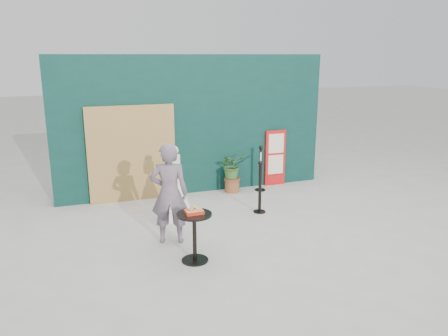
{
  "coord_description": "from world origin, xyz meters",
  "views": [
    {
      "loc": [
        -2.57,
        -6.0,
        2.98
      ],
      "look_at": [
        0.0,
        1.2,
        1.0
      ],
      "focal_mm": 35.0,
      "sensor_mm": 36.0,
      "label": 1
    }
  ],
  "objects": [
    {
      "name": "ground",
      "position": [
        0.0,
        0.0,
        0.0
      ],
      "size": [
        60.0,
        60.0,
        0.0
      ],
      "primitive_type": "plane",
      "color": "#ADAAA5",
      "rests_on": "ground"
    },
    {
      "name": "back_wall",
      "position": [
        0.0,
        3.15,
        1.5
      ],
      "size": [
        6.0,
        0.3,
        3.0
      ],
      "primitive_type": "cube",
      "color": "#0A2D28",
      "rests_on": "ground"
    },
    {
      "name": "bamboo_fence",
      "position": [
        -1.4,
        2.94,
        1.0
      ],
      "size": [
        1.8,
        0.08,
        2.0
      ],
      "primitive_type": "cube",
      "color": "tan",
      "rests_on": "ground"
    },
    {
      "name": "woman",
      "position": [
        -1.16,
        0.58,
        0.83
      ],
      "size": [
        0.7,
        0.56,
        1.66
      ],
      "primitive_type": "imported",
      "rotation": [
        0.0,
        0.0,
        2.83
      ],
      "color": "slate",
      "rests_on": "ground"
    },
    {
      "name": "menu_board",
      "position": [
        1.9,
        2.95,
        0.65
      ],
      "size": [
        0.5,
        0.07,
        1.3
      ],
      "color": "red",
      "rests_on": "ground"
    },
    {
      "name": "statue",
      "position": [
        -0.83,
        1.57,
        0.57
      ],
      "size": [
        0.55,
        0.55,
        1.4
      ],
      "color": "white",
      "rests_on": "ground"
    },
    {
      "name": "cafe_table",
      "position": [
        -0.97,
        -0.23,
        0.5
      ],
      "size": [
        0.52,
        0.52,
        0.75
      ],
      "color": "black",
      "rests_on": "ground"
    },
    {
      "name": "food_basket",
      "position": [
        -0.97,
        -0.23,
        0.79
      ],
      "size": [
        0.26,
        0.19,
        0.11
      ],
      "color": "red",
      "rests_on": "cafe_table"
    },
    {
      "name": "planter",
      "position": [
        0.75,
        2.76,
        0.53
      ],
      "size": [
        0.54,
        0.47,
        0.91
      ],
      "color": "brown",
      "rests_on": "ground"
    },
    {
      "name": "stanchion_barrier",
      "position": [
        1.09,
        2.01,
        0.49
      ],
      "size": [
        0.84,
        1.54,
        1.03
      ],
      "color": "black",
      "rests_on": "ground"
    }
  ]
}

